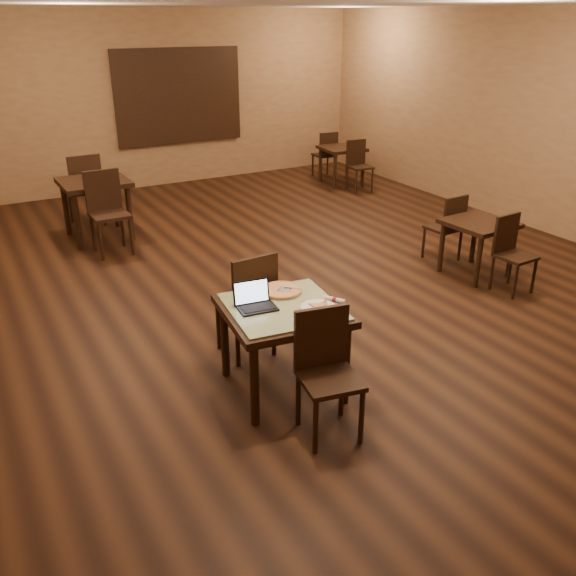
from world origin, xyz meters
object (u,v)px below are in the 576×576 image
pizza_pan (281,291)px  laptop (254,301)px  other_table_b (95,190)px  other_table_c (479,230)px  chair_main_near (326,365)px  other_table_a_chair_near (358,162)px  other_table_a_chair_far (326,152)px  other_table_c_chair_far (448,224)px  other_table_a (342,153)px  tiled_table (283,317)px  other_table_b_chair_near (107,207)px  other_table_c_chair_near (511,249)px  chair_main_far (250,300)px  other_table_b_chair_far (85,186)px

pizza_pan → laptop: bearing=-156.0°
pizza_pan → other_table_b: size_ratio=0.39×
other_table_c → chair_main_near: bearing=-156.0°
other_table_a_chair_near → other_table_a_chair_far: (-0.01, 1.02, 0.00)m
other_table_c → other_table_c_chair_far: (0.00, 0.50, -0.07)m
chair_main_near → other_table_a: (4.26, 6.08, 0.02)m
tiled_table → other_table_a: 6.93m
other_table_a → other_table_c: other_table_a is taller
other_table_c → other_table_c_chair_far: other_table_c_chair_far is taller
other_table_c_chair_far → other_table_a_chair_far: bearing=-106.5°
other_table_b → other_table_b_chair_near: 0.63m
chair_main_near → other_table_c_chair_near: chair_main_near is taller
other_table_a_chair_far → other_table_a_chair_near: bearing=96.2°
pizza_pan → other_table_c_chair_near: 3.11m
other_table_a_chair_far → other_table_c_chair_far: other_table_a_chair_far is taller
other_table_b_chair_near → other_table_c_chair_far: bearing=-35.2°
chair_main_far → other_table_a: (4.27, 4.85, -0.01)m
other_table_b_chair_near → other_table_b_chair_far: (0.00, 1.24, 0.00)m
chair_main_near → pizza_pan: chair_main_near is taller
other_table_a_chair_far → other_table_c_chair_far: 4.56m
tiled_table → other_table_b_chair_far: bearing=101.5°
laptop → other_table_b_chair_near: bearing=100.1°
laptop → chair_main_near: bearing=-65.9°
laptop → other_table_a_chair_near: bearing=54.6°
other_table_a_chair_near → other_table_a_chair_far: size_ratio=1.00×
other_table_b → other_table_c_chair_near: bearing=-49.5°
tiled_table → pizza_pan: 0.29m
other_table_c_chair_far → other_table_b: bearing=-43.7°
tiled_table → other_table_c_chair_near: size_ratio=1.19×
chair_main_far → other_table_c_chair_far: chair_main_far is taller
tiled_table → pizza_pan: bearing=70.7°
other_table_a_chair_far → other_table_b_chair_near: bearing=28.5°
chair_main_near → other_table_c_chair_far: size_ratio=1.11×
chair_main_near → other_table_a: chair_main_near is taller
other_table_b_chair_far → other_table_c_chair_near: other_table_b_chair_far is taller
other_table_b_chair_near → other_table_b_chair_far: 1.24m
chair_main_far → laptop: bearing=65.0°
other_table_b_chair_far → other_table_c_chair_far: bearing=133.3°
other_table_a → other_table_b: bearing=-164.2°
other_table_c → laptop: bearing=-168.0°
other_table_a → chair_main_near: bearing=-119.6°
tiled_table → other_table_b_chair_near: other_table_b_chair_near is taller
chair_main_near → chair_main_far: size_ratio=0.95×
other_table_b_chair_near → other_table_a_chair_far: bearing=22.1°
pizza_pan → other_table_c_chair_far: other_table_c_chair_far is taller
pizza_pan → other_table_c_chair_far: size_ratio=0.41×
other_table_c → other_table_c_chair_near: size_ratio=0.87×
other_table_a_chair_near → other_table_c_chair_near: 4.55m
pizza_pan → other_table_a: size_ratio=0.45×
other_table_b_chair_far → chair_main_near: bearing=93.0°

